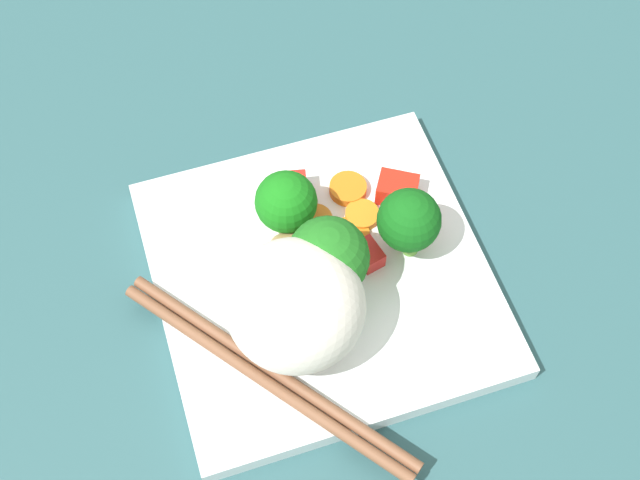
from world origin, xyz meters
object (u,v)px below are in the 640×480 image
rice_mound (295,306)px  carrot_slice_3 (315,221)px  square_plate (321,277)px  chopstick_pair (267,374)px  broccoli_floret_0 (333,257)px

rice_mound → carrot_slice_3: size_ratio=3.46×
rice_mound → carrot_slice_3: bearing=155.2°
square_plate → chopstick_pair: 8.94cm
broccoli_floret_0 → rice_mound: bearing=-53.3°
square_plate → carrot_slice_3: 4.34cm
broccoli_floret_0 → carrot_slice_3: (-5.68, 0.41, -4.23)cm
carrot_slice_3 → rice_mound: bearing=-24.8°
carrot_slice_3 → chopstick_pair: 12.63cm
carrot_slice_3 → chopstick_pair: chopstick_pair is taller
rice_mound → broccoli_floret_0: (-2.51, 3.37, 0.38)cm
carrot_slice_3 → chopstick_pair: bearing=-31.6°
broccoli_floret_0 → carrot_slice_3: size_ratio=2.86×
chopstick_pair → broccoli_floret_0: bearing=90.9°
carrot_slice_3 → chopstick_pair: size_ratio=0.14×
broccoli_floret_0 → square_plate: bearing=-167.4°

